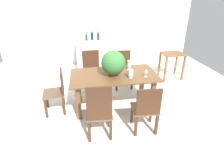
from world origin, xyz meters
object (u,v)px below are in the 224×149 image
at_px(chair_far_left, 92,68).
at_px(side_table, 172,60).
at_px(chair_head_end, 58,89).
at_px(wine_bottle_amber, 86,37).
at_px(chair_far_right, 123,67).
at_px(crystal_vase_left, 131,73).
at_px(wine_bottle_dark, 98,36).
at_px(wine_glass, 146,71).
at_px(chair_near_right, 146,108).
at_px(chair_near_left, 99,111).
at_px(dining_table, 114,80).
at_px(kitchen_counter, 100,54).
at_px(wine_bottle_tall, 92,36).
at_px(crystal_vase_center_near, 129,64).
at_px(flower_centerpiece, 113,63).
at_px(wine_bottle_green, 116,36).

relative_size(chair_far_left, side_table, 1.32).
height_order(chair_head_end, wine_bottle_amber, wine_bottle_amber).
distance_m(chair_far_right, crystal_vase_left, 1.17).
relative_size(chair_head_end, crystal_vase_left, 5.27).
distance_m(chair_head_end, wine_bottle_amber, 2.30).
bearing_deg(crystal_vase_left, chair_far_left, 121.75).
bearing_deg(wine_bottle_dark, wine_glass, -73.27).
xyz_separation_m(chair_near_right, chair_near_left, (-0.79, -0.01, 0.05)).
relative_size(chair_near_right, wine_glass, 5.54).
height_order(chair_near_right, wine_bottle_amber, wine_bottle_amber).
bearing_deg(chair_head_end, wine_bottle_dark, 148.85).
height_order(crystal_vase_left, wine_bottle_dark, wine_bottle_dark).
distance_m(chair_near_left, wine_glass, 1.27).
bearing_deg(dining_table, wine_bottle_amber, 101.99).
height_order(kitchen_counter, wine_bottle_tall, wine_bottle_tall).
distance_m(dining_table, crystal_vase_center_near, 0.49).
xyz_separation_m(chair_head_end, chair_near_left, (0.73, -0.92, 0.05)).
relative_size(wine_bottle_tall, wine_bottle_amber, 1.08).
distance_m(chair_near_left, flower_centerpiece, 1.06).
distance_m(chair_near_left, wine_bottle_tall, 3.16).
relative_size(flower_centerpiece, wine_bottle_amber, 1.97).
xyz_separation_m(dining_table, crystal_vase_left, (0.29, -0.21, 0.24)).
height_order(kitchen_counter, wine_bottle_dark, wine_bottle_dark).
height_order(crystal_vase_left, wine_bottle_amber, wine_bottle_amber).
xyz_separation_m(chair_near_right, side_table, (1.49, 2.05, 0.05)).
relative_size(chair_far_right, crystal_vase_center_near, 4.64).
bearing_deg(crystal_vase_center_near, crystal_vase_left, -100.33).
relative_size(chair_near_left, side_table, 1.37).
bearing_deg(wine_glass, wine_bottle_amber, 114.40).
relative_size(chair_near_left, wine_bottle_dark, 3.59).
height_order(crystal_vase_center_near, wine_glass, crystal_vase_center_near).
distance_m(flower_centerpiece, wine_glass, 0.66).
bearing_deg(chair_far_left, crystal_vase_left, -62.97).
height_order(chair_far_right, chair_head_end, chair_far_right).
bearing_deg(chair_near_left, crystal_vase_left, -131.39).
relative_size(wine_glass, kitchen_counter, 0.11).
relative_size(chair_far_right, wine_bottle_dark, 3.30).
bearing_deg(chair_near_right, wine_bottle_tall, -73.87).
distance_m(chair_near_right, wine_bottle_tall, 3.23).
distance_m(crystal_vase_left, crystal_vase_center_near, 0.41).
bearing_deg(wine_bottle_green, crystal_vase_left, -94.05).
bearing_deg(wine_bottle_amber, flower_centerpiece, -78.65).
xyz_separation_m(chair_head_end, flower_centerpiece, (1.11, -0.04, 0.51)).
height_order(chair_far_left, wine_bottle_green, wine_bottle_green).
xyz_separation_m(chair_near_right, wine_bottle_tall, (-0.67, 3.11, 0.57)).
bearing_deg(side_table, flower_centerpiece, -148.11).
relative_size(dining_table, chair_near_right, 1.93).
distance_m(chair_near_left, crystal_vase_left, 1.03).
height_order(wine_bottle_tall, wine_bottle_amber, wine_bottle_tall).
xyz_separation_m(flower_centerpiece, crystal_vase_left, (0.31, -0.17, -0.16)).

